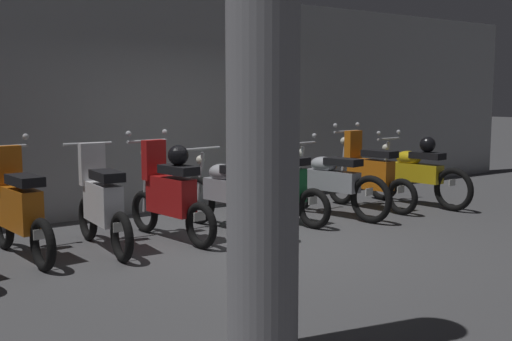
# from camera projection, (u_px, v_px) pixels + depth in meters

# --- Properties ---
(ground_plane) EXTENTS (80.00, 80.00, 0.00)m
(ground_plane) POSITION_uv_depth(u_px,v_px,m) (267.00, 243.00, 7.22)
(ground_plane) COLOR #4C4C4F
(back_wall) EXTENTS (16.00, 0.30, 3.23)m
(back_wall) POSITION_uv_depth(u_px,v_px,m) (161.00, 102.00, 9.21)
(back_wall) COLOR #9EA0A3
(back_wall) RESTS_ON ground
(motorbike_slot_1) EXTENTS (0.59, 1.68, 1.29)m
(motorbike_slot_1) POSITION_uv_depth(u_px,v_px,m) (19.00, 209.00, 6.46)
(motorbike_slot_1) COLOR black
(motorbike_slot_1) RESTS_ON ground
(motorbike_slot_2) EXTENTS (0.56, 1.68, 1.18)m
(motorbike_slot_2) POSITION_uv_depth(u_px,v_px,m) (102.00, 203.00, 6.84)
(motorbike_slot_2) COLOR black
(motorbike_slot_2) RESTS_ON ground
(motorbike_slot_3) EXTENTS (0.59, 1.68, 1.29)m
(motorbike_slot_3) POSITION_uv_depth(u_px,v_px,m) (170.00, 193.00, 7.31)
(motorbike_slot_3) COLOR black
(motorbike_slot_3) RESTS_ON ground
(motorbike_slot_4) EXTENTS (0.56, 1.94, 1.08)m
(motorbike_slot_4) POSITION_uv_depth(u_px,v_px,m) (230.00, 190.00, 7.79)
(motorbike_slot_4) COLOR black
(motorbike_slot_4) RESTS_ON ground
(motorbike_slot_5) EXTENTS (0.59, 1.67, 1.29)m
(motorbike_slot_5) POSITION_uv_depth(u_px,v_px,m) (279.00, 184.00, 8.34)
(motorbike_slot_5) COLOR black
(motorbike_slot_5) RESTS_ON ground
(motorbike_slot_6) EXTENTS (0.61, 1.93, 1.15)m
(motorbike_slot_6) POSITION_uv_depth(u_px,v_px,m) (331.00, 182.00, 8.74)
(motorbike_slot_6) COLOR black
(motorbike_slot_6) RESTS_ON ground
(motorbike_slot_7) EXTENTS (0.59, 1.68, 1.29)m
(motorbike_slot_7) POSITION_uv_depth(u_px,v_px,m) (368.00, 174.00, 9.30)
(motorbike_slot_7) COLOR black
(motorbike_slot_7) RESTS_ON ground
(motorbike_slot_8) EXTENTS (0.59, 1.95, 1.15)m
(motorbike_slot_8) POSITION_uv_depth(u_px,v_px,m) (416.00, 172.00, 9.63)
(motorbike_slot_8) COLOR black
(motorbike_slot_8) RESTS_ON ground
(support_pillar) EXTENTS (0.46, 0.46, 3.23)m
(support_pillar) POSITION_uv_depth(u_px,v_px,m) (263.00, 111.00, 3.83)
(support_pillar) COLOR gray
(support_pillar) RESTS_ON ground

